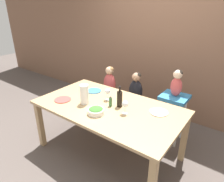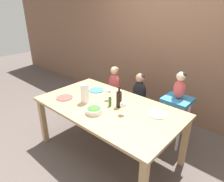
# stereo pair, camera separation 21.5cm
# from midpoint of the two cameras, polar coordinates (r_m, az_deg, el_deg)

# --- Properties ---
(ground_plane) EXTENTS (14.00, 14.00, 0.00)m
(ground_plane) POSITION_cam_midpoint_polar(r_m,az_deg,el_deg) (2.99, 1.10, -16.83)
(ground_plane) COLOR #564C47
(wall_back) EXTENTS (10.00, 0.06, 2.70)m
(wall_back) POSITION_cam_midpoint_polar(r_m,az_deg,el_deg) (3.63, 17.77, 13.17)
(wall_back) COLOR brown
(wall_back) RESTS_ON ground_plane
(dining_table) EXTENTS (1.88, 1.05, 0.74)m
(dining_table) POSITION_cam_midpoint_polar(r_m,az_deg,el_deg) (2.61, 1.21, -5.77)
(dining_table) COLOR tan
(dining_table) RESTS_ON ground_plane
(chair_far_left) EXTENTS (0.44, 0.42, 0.45)m
(chair_far_left) POSITION_cam_midpoint_polar(r_m,az_deg,el_deg) (3.62, 2.39, -1.89)
(chair_far_left) COLOR silver
(chair_far_left) RESTS_ON ground_plane
(chair_far_center) EXTENTS (0.44, 0.42, 0.45)m
(chair_far_center) POSITION_cam_midpoint_polar(r_m,az_deg,el_deg) (3.35, 9.40, -4.48)
(chair_far_center) COLOR silver
(chair_far_center) RESTS_ON ground_plane
(chair_right_highchair) EXTENTS (0.37, 0.35, 0.75)m
(chair_right_highchair) POSITION_cam_midpoint_polar(r_m,az_deg,el_deg) (3.00, 19.91, -4.68)
(chair_right_highchair) COLOR silver
(chair_right_highchair) RESTS_ON ground_plane
(person_child_left) EXTENTS (0.23, 0.18, 0.51)m
(person_child_left) POSITION_cam_midpoint_polar(r_m,az_deg,el_deg) (3.49, 2.49, 2.83)
(person_child_left) COLOR #C64C4C
(person_child_left) RESTS_ON chair_far_left
(person_child_center) EXTENTS (0.23, 0.18, 0.51)m
(person_child_center) POSITION_cam_midpoint_polar(r_m,az_deg,el_deg) (3.21, 9.77, 0.54)
(person_child_center) COLOR black
(person_child_center) RESTS_ON chair_far_center
(person_baby_right) EXTENTS (0.16, 0.13, 0.38)m
(person_baby_right) POSITION_cam_midpoint_polar(r_m,az_deg,el_deg) (2.86, 20.92, 1.80)
(person_baby_right) COLOR #C64C4C
(person_baby_right) RESTS_ON chair_right_highchair
(wine_bottle) EXTENTS (0.07, 0.07, 0.28)m
(wine_bottle) POSITION_cam_midpoint_polar(r_m,az_deg,el_deg) (2.51, 4.48, -2.29)
(wine_bottle) COLOR black
(wine_bottle) RESTS_ON dining_table
(paper_towel_roll) EXTENTS (0.11, 0.11, 0.26)m
(paper_towel_roll) POSITION_cam_midpoint_polar(r_m,az_deg,el_deg) (2.62, -5.44, -0.70)
(paper_towel_roll) COLOR white
(paper_towel_roll) RESTS_ON dining_table
(wine_glass_near) EXTENTS (0.08, 0.08, 0.17)m
(wine_glass_near) POSITION_cam_midpoint_polar(r_m,az_deg,el_deg) (2.34, 5.81, -4.02)
(wine_glass_near) COLOR white
(wine_glass_near) RESTS_ON dining_table
(wine_glass_far) EXTENTS (0.08, 0.08, 0.17)m
(wine_glass_far) POSITION_cam_midpoint_polar(r_m,az_deg,el_deg) (2.68, 1.28, -0.16)
(wine_glass_far) COLOR white
(wine_glass_far) RESTS_ON dining_table
(salad_bowl_large) EXTENTS (0.20, 0.20, 0.08)m
(salad_bowl_large) POSITION_cam_midpoint_polar(r_m,az_deg,el_deg) (2.39, -2.57, -5.47)
(salad_bowl_large) COLOR white
(salad_bowl_large) RESTS_ON dining_table
(dinner_plate_front_left) EXTENTS (0.22, 0.22, 0.01)m
(dinner_plate_front_left) POSITION_cam_midpoint_polar(r_m,az_deg,el_deg) (2.83, -11.29, -1.92)
(dinner_plate_front_left) COLOR #D14C47
(dinner_plate_front_left) RESTS_ON dining_table
(dinner_plate_back_left) EXTENTS (0.22, 0.22, 0.01)m
(dinner_plate_back_left) POSITION_cam_midpoint_polar(r_m,az_deg,el_deg) (3.02, -2.41, 0.22)
(dinner_plate_back_left) COLOR teal
(dinner_plate_back_left) RESTS_ON dining_table
(dinner_plate_back_right) EXTENTS (0.22, 0.22, 0.01)m
(dinner_plate_back_right) POSITION_cam_midpoint_polar(r_m,az_deg,el_deg) (2.46, 15.37, -6.50)
(dinner_plate_back_right) COLOR silver
(dinner_plate_back_right) RESTS_ON dining_table
(condiment_bottle_hot_sauce) EXTENTS (0.04, 0.04, 0.14)m
(condiment_bottle_hot_sauce) POSITION_cam_midpoint_polar(r_m,az_deg,el_deg) (2.54, 1.84, -3.03)
(condiment_bottle_hot_sauce) COLOR #336633
(condiment_bottle_hot_sauce) RESTS_ON dining_table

